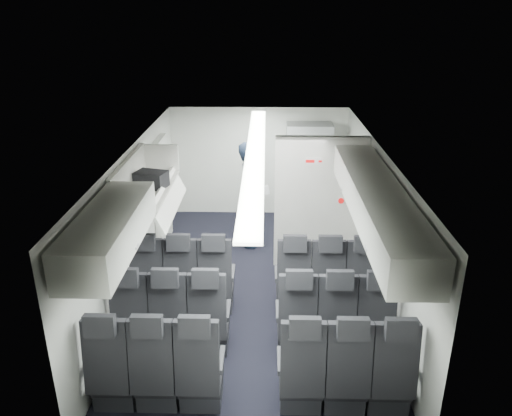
{
  "coord_description": "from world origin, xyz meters",
  "views": [
    {
      "loc": [
        0.14,
        -6.43,
        3.92
      ],
      "look_at": [
        0.0,
        0.4,
        1.15
      ],
      "focal_mm": 35.0,
      "sensor_mm": 36.0,
      "label": 1
    }
  ],
  "objects_px": {
    "seat_row_mid": "(253,323)",
    "seat_row_rear": "(250,375)",
    "galley_unit": "(308,173)",
    "seat_row_front": "(255,284)",
    "flight_attendant": "(252,195)",
    "boarding_door": "(162,193)",
    "carry_on_bag": "(151,180)"
  },
  "relations": [
    {
      "from": "galley_unit",
      "to": "carry_on_bag",
      "type": "xyz_separation_m",
      "value": [
        -2.33,
        -2.9,
        0.82
      ]
    },
    {
      "from": "flight_attendant",
      "to": "carry_on_bag",
      "type": "xyz_separation_m",
      "value": [
        -1.28,
        -1.74,
        0.84
      ]
    },
    {
      "from": "galley_unit",
      "to": "seat_row_mid",
      "type": "bearing_deg",
      "value": -102.88
    },
    {
      "from": "seat_row_front",
      "to": "carry_on_bag",
      "type": "height_order",
      "value": "carry_on_bag"
    },
    {
      "from": "boarding_door",
      "to": "seat_row_front",
      "type": "bearing_deg",
      "value": -51.84
    },
    {
      "from": "seat_row_mid",
      "to": "galley_unit",
      "type": "relative_size",
      "value": 1.75
    },
    {
      "from": "seat_row_front",
      "to": "carry_on_bag",
      "type": "distance_m",
      "value": 1.98
    },
    {
      "from": "seat_row_front",
      "to": "galley_unit",
      "type": "relative_size",
      "value": 1.75
    },
    {
      "from": "seat_row_front",
      "to": "flight_attendant",
      "type": "relative_size",
      "value": 1.8
    },
    {
      "from": "boarding_door",
      "to": "seat_row_mid",
      "type": "bearing_deg",
      "value": -61.23
    },
    {
      "from": "seat_row_front",
      "to": "galley_unit",
      "type": "height_order",
      "value": "galley_unit"
    },
    {
      "from": "seat_row_rear",
      "to": "flight_attendant",
      "type": "bearing_deg",
      "value": 91.46
    },
    {
      "from": "flight_attendant",
      "to": "carry_on_bag",
      "type": "distance_m",
      "value": 2.32
    },
    {
      "from": "seat_row_mid",
      "to": "boarding_door",
      "type": "distance_m",
      "value": 3.45
    },
    {
      "from": "seat_row_mid",
      "to": "flight_attendant",
      "type": "distance_m",
      "value": 3.04
    },
    {
      "from": "seat_row_front",
      "to": "carry_on_bag",
      "type": "relative_size",
      "value": 8.28
    },
    {
      "from": "galley_unit",
      "to": "carry_on_bag",
      "type": "bearing_deg",
      "value": -128.77
    },
    {
      "from": "seat_row_front",
      "to": "flight_attendant",
      "type": "height_order",
      "value": "flight_attendant"
    },
    {
      "from": "seat_row_mid",
      "to": "seat_row_rear",
      "type": "xyz_separation_m",
      "value": [
        0.0,
        -0.9,
        0.0
      ]
    },
    {
      "from": "seat_row_front",
      "to": "seat_row_mid",
      "type": "bearing_deg",
      "value": -90.0
    },
    {
      "from": "seat_row_mid",
      "to": "boarding_door",
      "type": "bearing_deg",
      "value": 118.77
    },
    {
      "from": "flight_attendant",
      "to": "seat_row_front",
      "type": "bearing_deg",
      "value": -170.18
    },
    {
      "from": "seat_row_front",
      "to": "seat_row_rear",
      "type": "bearing_deg",
      "value": -90.0
    },
    {
      "from": "galley_unit",
      "to": "seat_row_rear",
      "type": "bearing_deg",
      "value": -100.65
    },
    {
      "from": "seat_row_front",
      "to": "seat_row_rear",
      "type": "xyz_separation_m",
      "value": [
        0.0,
        -1.8,
        0.0
      ]
    },
    {
      "from": "flight_attendant",
      "to": "boarding_door",
      "type": "bearing_deg",
      "value": 97.38
    },
    {
      "from": "boarding_door",
      "to": "galley_unit",
      "type": "bearing_deg",
      "value": 24.28
    },
    {
      "from": "galley_unit",
      "to": "flight_attendant",
      "type": "height_order",
      "value": "galley_unit"
    },
    {
      "from": "seat_row_mid",
      "to": "galley_unit",
      "type": "xyz_separation_m",
      "value": [
        0.95,
        4.15,
        0.55
      ]
    },
    {
      "from": "seat_row_rear",
      "to": "galley_unit",
      "type": "distance_m",
      "value": 5.17
    },
    {
      "from": "seat_row_rear",
      "to": "galley_unit",
      "type": "relative_size",
      "value": 1.75
    },
    {
      "from": "seat_row_rear",
      "to": "flight_attendant",
      "type": "height_order",
      "value": "flight_attendant"
    }
  ]
}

